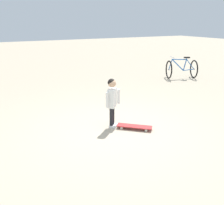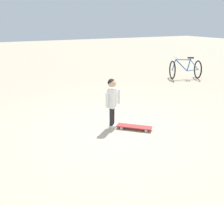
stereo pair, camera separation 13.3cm
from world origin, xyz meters
The scene contains 4 objects.
ground_plane centered at (0.00, 0.00, 0.00)m, with size 50.00×50.00×0.00m, color tan.
child_person centered at (-0.07, -0.21, 0.66)m, with size 0.39×0.28×1.06m.
skateboard centered at (-0.42, 0.13, 0.06)m, with size 0.67×0.64×0.07m.
bicycle_near centered at (-4.78, -3.16, 0.38)m, with size 1.26×1.06×0.85m.
Camera 2 is at (2.26, 4.36, 2.21)m, focal length 41.06 mm.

